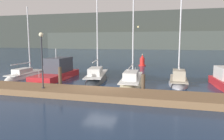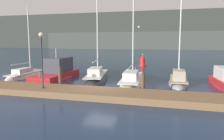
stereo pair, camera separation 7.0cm
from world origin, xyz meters
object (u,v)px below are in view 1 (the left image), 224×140
at_px(sailboat_berth_3, 97,78).
at_px(sailboat_berth_5, 178,82).
at_px(sailboat_berth_1, 27,76).
at_px(sailboat_berth_4, 132,82).
at_px(dock_lamppost, 42,51).
at_px(channel_buoy, 142,61).
at_px(motorboat_berth_2, 57,75).

height_order(sailboat_berth_3, sailboat_berth_5, sailboat_berth_3).
relative_size(sailboat_berth_1, sailboat_berth_5, 0.95).
distance_m(sailboat_berth_3, sailboat_berth_4, 3.97).
bearing_deg(sailboat_berth_4, sailboat_berth_3, 163.77).
bearing_deg(sailboat_berth_5, dock_lamppost, -145.14).
bearing_deg(channel_buoy, sailboat_berth_1, -127.36).
distance_m(motorboat_berth_2, channel_buoy, 16.03).
xyz_separation_m(sailboat_berth_1, sailboat_berth_3, (8.04, 0.21, 0.06)).
xyz_separation_m(sailboat_berth_1, dock_lamppost, (6.20, -6.54, 3.09)).
height_order(sailboat_berth_1, dock_lamppost, sailboat_berth_1).
bearing_deg(motorboat_berth_2, channel_buoy, 63.37).
bearing_deg(sailboat_berth_4, dock_lamppost, -135.04).
relative_size(sailboat_berth_1, dock_lamppost, 2.06).
bearing_deg(sailboat_berth_3, motorboat_berth_2, -175.96).
xyz_separation_m(sailboat_berth_5, channel_buoy, (-5.14, 13.94, 0.53)).
xyz_separation_m(sailboat_berth_4, dock_lamppost, (-5.65, -5.64, 3.03)).
distance_m(sailboat_berth_4, channel_buoy, 15.17).
distance_m(sailboat_berth_4, sailboat_berth_5, 4.32).
distance_m(motorboat_berth_2, sailboat_berth_4, 8.21).
height_order(sailboat_berth_1, sailboat_berth_5, sailboat_berth_5).
bearing_deg(sailboat_berth_4, sailboat_berth_1, 175.66).
xyz_separation_m(sailboat_berth_1, motorboat_berth_2, (3.68, -0.10, 0.27)).
bearing_deg(dock_lamppost, sailboat_berth_1, 133.50).
distance_m(sailboat_berth_1, sailboat_berth_4, 11.89).
relative_size(sailboat_berth_4, sailboat_berth_5, 1.43).
bearing_deg(sailboat_berth_5, sailboat_berth_3, -179.48).
xyz_separation_m(motorboat_berth_2, sailboat_berth_5, (12.32, 0.38, -0.19)).
relative_size(sailboat_berth_1, sailboat_berth_3, 0.85).
relative_size(sailboat_berth_4, dock_lamppost, 3.12).
distance_m(sailboat_berth_5, dock_lamppost, 12.31).
xyz_separation_m(motorboat_berth_2, dock_lamppost, (2.53, -6.44, 2.82)).
bearing_deg(sailboat_berth_3, sailboat_berth_1, -178.50).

